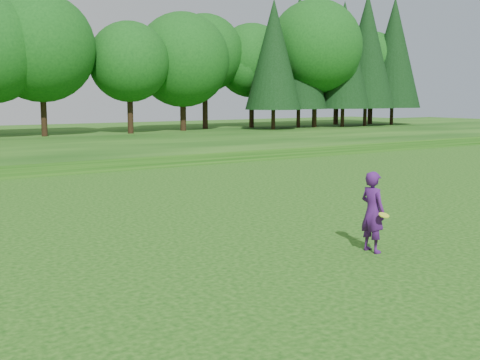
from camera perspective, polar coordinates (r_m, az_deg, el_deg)
ground at (r=11.12m, az=4.90°, el=-10.92°), size 140.00×140.00×0.00m
walking_path at (r=29.16m, az=-20.58°, el=0.41°), size 130.00×1.60×0.04m
woman at (r=14.22m, az=12.47°, el=-2.96°), size 0.47×0.87×1.89m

